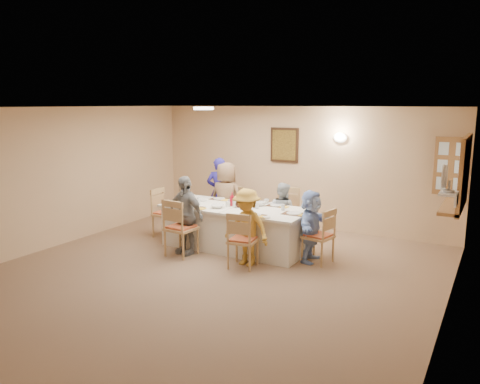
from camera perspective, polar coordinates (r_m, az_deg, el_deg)
The scene contains 49 objects.
ground at distance 7.11m, azimuth -4.21°, elevation -10.35°, with size 7.00×7.00×0.00m, color brown.
room_walls at distance 6.72m, azimuth -4.39°, elevation 1.80°, with size 7.00×7.00×7.00m.
wall_picture at distance 9.86m, azimuth 5.42°, elevation 5.72°, with size 0.62×0.05×0.72m.
wall_sconce at distance 9.40m, azimuth 12.12°, elevation 6.51°, with size 0.26×0.09×0.18m, color white.
ceiling_light at distance 8.44m, azimuth -4.47°, elevation 10.13°, with size 0.36×0.36×0.05m, color white.
serving_hatch at distance 8.00m, azimuth 25.67°, elevation 2.09°, with size 0.06×1.50×1.15m, color #9A6238.
hatch_sill at distance 8.09m, azimuth 24.52°, elevation -1.51°, with size 0.30×1.50×0.05m, color #9A6238.
shutter_door at distance 8.77m, azimuth 24.34°, elevation 2.87°, with size 0.55×0.04×1.00m, color #9A6238.
fan_shelf at distance 6.69m, azimuth 24.08°, elevation -0.16°, with size 0.22×0.36×0.03m, color white.
desk_fan at distance 6.66m, azimuth 23.92°, elevation 1.13°, with size 0.30×0.30×0.28m, color #A5A5A8, non-canonical shape.
dining_table at distance 8.36m, azimuth -0.56°, elevation -4.34°, with size 2.62×1.11×0.76m, color white.
chair_back_left at distance 9.30m, azimuth -1.30°, elevation -2.23°, with size 0.45×0.45×0.94m, color tan, non-canonical shape.
chair_back_right at distance 8.75m, azimuth 5.48°, elevation -2.83°, with size 0.49×0.49×1.02m, color tan, non-canonical shape.
chair_front_left at distance 8.00m, azimuth -7.18°, elevation -4.24°, with size 0.48×0.48×1.00m, color tan, non-canonical shape.
chair_front_right at distance 7.38m, azimuth 0.37°, elevation -5.78°, with size 0.44×0.44×0.91m, color tan, non-canonical shape.
chair_left_end at distance 9.19m, azimuth -8.97°, elevation -2.50°, with size 0.45×0.45×0.94m, color tan, non-canonical shape.
chair_right_end at distance 7.71m, azimuth 9.51°, elevation -5.22°, with size 0.44×0.44×0.91m, color tan, non-canonical shape.
diner_back_left at distance 9.15m, azimuth -1.69°, elevation -0.84°, with size 0.72×0.48×1.44m, color brown.
diner_back_right at distance 8.63m, azimuth 5.16°, elevation -2.59°, with size 0.61×0.51×1.14m, color #B0B9C3.
diner_front_left at distance 8.05m, azimuth -6.70°, elevation -2.82°, with size 0.84×0.46×1.36m, color gray.
diner_front_right at distance 7.44m, azimuth 0.82°, elevation -4.33°, with size 0.85×0.55×1.24m, color gold.
diner_right_end at distance 7.71m, azimuth 8.63°, elevation -4.11°, with size 0.41×1.12×1.19m, color #98BAFA.
caregiver at distance 9.77m, azimuth -2.52°, elevation -0.03°, with size 0.63×0.53×1.46m, color #2B23A0.
placemat_fl at distance 8.24m, azimuth -5.65°, elevation -1.88°, with size 0.35×0.26×0.01m, color #472B19.
plate_fl at distance 8.24m, azimuth -5.65°, elevation -1.81°, with size 0.22×0.22×0.01m, color white.
napkin_fl at distance 8.10m, azimuth -4.81°, elevation -2.04°, with size 0.15×0.15×0.01m, color gold.
placemat_fr at distance 7.63m, azimuth 1.76°, elevation -2.86°, with size 0.35×0.26×0.01m, color #472B19.
plate_fr at distance 7.62m, azimuth 1.77°, elevation -2.78°, with size 0.22×0.22×0.01m, color white.
napkin_fr at distance 7.50m, azimuth 2.81°, elevation -3.04°, with size 0.14×0.14×0.01m, color gold.
placemat_bl at distance 8.92m, azimuth -2.55°, elevation -0.86°, with size 0.33×0.25×0.01m, color #472B19.
plate_bl at distance 8.92m, azimuth -2.55°, elevation -0.80°, with size 0.23×0.23×0.01m, color white.
napkin_bl at distance 8.79m, azimuth -1.73°, elevation -0.99°, with size 0.15×0.15×0.01m, color gold.
placemat_br at distance 8.36m, azimuth 4.44°, elevation -1.67°, with size 0.33×0.25×0.01m, color #472B19.
plate_br at distance 8.36m, azimuth 4.45°, elevation -1.60°, with size 0.22×0.22×0.01m, color white.
napkin_br at distance 8.24m, azimuth 5.43°, elevation -1.82°, with size 0.14×0.14×0.01m, color gold.
placemat_le at distance 8.86m, azimuth -6.74°, elevation -1.01°, with size 0.36×0.27×0.01m, color #472B19.
plate_le at distance 8.85m, azimuth -6.74°, elevation -0.95°, with size 0.25×0.25×0.02m, color white.
napkin_le at distance 8.71m, azimuth -5.98°, elevation -1.14°, with size 0.14×0.14×0.01m, color gold.
placemat_re at distance 7.78m, azimuth 6.60°, elevation -2.65°, with size 0.37×0.28×0.01m, color #472B19.
plate_re at distance 7.78m, azimuth 6.60°, elevation -2.58°, with size 0.25×0.25×0.02m, color white.
napkin_re at distance 7.67m, azimuth 7.70°, elevation -2.82°, with size 0.13×0.13×0.01m, color gold.
teacup_a at distance 8.40m, azimuth -6.31°, elevation -1.35°, with size 0.14×0.14×0.09m, color white.
teacup_b at distance 8.52m, azimuth 3.25°, elevation -1.15°, with size 0.12×0.12×0.09m, color white.
bowl_a at distance 8.18m, azimuth -2.77°, elevation -1.75°, with size 0.29×0.29×0.06m, color white.
bowl_b at distance 8.35m, azimuth 2.42°, elevation -1.45°, with size 0.29×0.29×0.07m, color white.
condiment_ketchup at distance 8.31m, azimuth -0.96°, elevation -0.87°, with size 0.12×0.12×0.25m, color #AD0E22.
condiment_brown at distance 8.24m, azimuth -0.03°, elevation -1.16°, with size 0.10×0.10×0.19m, color #3D1C10.
condiment_malt at distance 8.20m, azimuth -0.13°, elevation -1.37°, with size 0.14×0.14×0.15m, color #3D1C10.
drinking_glass at distance 8.37m, azimuth -1.28°, elevation -1.25°, with size 0.07×0.07×0.10m, color silver.
Camera 1 is at (3.70, -5.51, 2.56)m, focal length 35.00 mm.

